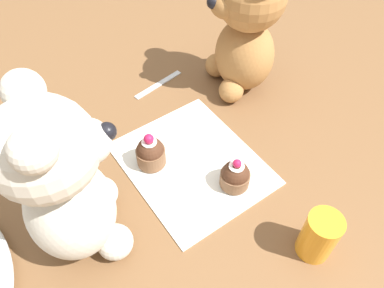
# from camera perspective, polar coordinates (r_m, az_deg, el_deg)

# --- Properties ---
(ground_plane) EXTENTS (4.00, 4.00, 0.00)m
(ground_plane) POSITION_cam_1_polar(r_m,az_deg,el_deg) (0.67, -0.00, -3.06)
(ground_plane) COLOR brown
(knitted_placemat) EXTENTS (0.26, 0.22, 0.01)m
(knitted_placemat) POSITION_cam_1_polar(r_m,az_deg,el_deg) (0.67, -0.00, -2.90)
(knitted_placemat) COLOR silver
(knitted_placemat) RESTS_ON ground_plane
(teddy_bear_cream) EXTENTS (0.16, 0.16, 0.29)m
(teddy_bear_cream) POSITION_cam_1_polar(r_m,az_deg,el_deg) (0.51, -19.06, -5.68)
(teddy_bear_cream) COLOR beige
(teddy_bear_cream) RESTS_ON ground_plane
(teddy_bear_tan) EXTENTS (0.16, 0.16, 0.28)m
(teddy_bear_tan) POSITION_cam_1_polar(r_m,az_deg,el_deg) (0.75, 8.20, 17.08)
(teddy_bear_tan) COLOR #A3703D
(teddy_bear_tan) RESTS_ON ground_plane
(cupcake_near_cream_bear) EXTENTS (0.05, 0.05, 0.07)m
(cupcake_near_cream_bear) POSITION_cam_1_polar(r_m,az_deg,el_deg) (0.65, -6.33, -1.28)
(cupcake_near_cream_bear) COLOR brown
(cupcake_near_cream_bear) RESTS_ON knitted_placemat
(cupcake_near_tan_bear) EXTENTS (0.05, 0.05, 0.06)m
(cupcake_near_tan_bear) POSITION_cam_1_polar(r_m,az_deg,el_deg) (0.63, 6.60, -4.79)
(cupcake_near_tan_bear) COLOR brown
(cupcake_near_tan_bear) RESTS_ON knitted_placemat
(juice_glass) EXTENTS (0.05, 0.05, 0.09)m
(juice_glass) POSITION_cam_1_polar(r_m,az_deg,el_deg) (0.58, 18.78, -13.12)
(juice_glass) COLOR orange
(juice_glass) RESTS_ON ground_plane
(teaspoon) EXTENTS (0.03, 0.12, 0.01)m
(teaspoon) POSITION_cam_1_polar(r_m,az_deg,el_deg) (0.82, -5.15, 9.07)
(teaspoon) COLOR silver
(teaspoon) RESTS_ON ground_plane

